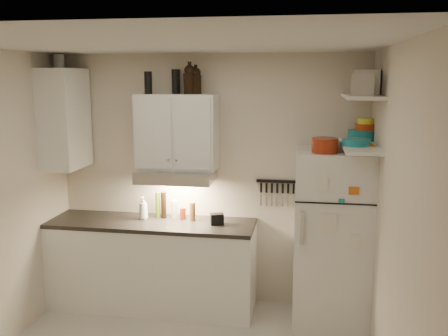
# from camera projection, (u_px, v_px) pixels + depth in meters

# --- Properties ---
(ceiling) EXTENTS (3.20, 3.00, 0.02)m
(ceiling) POSITION_uv_depth(u_px,v_px,m) (168.00, 42.00, 3.51)
(ceiling) COLOR silver
(ceiling) RESTS_ON ground
(back_wall) EXTENTS (3.20, 0.02, 2.60)m
(back_wall) POSITION_uv_depth(u_px,v_px,m) (210.00, 180.00, 5.21)
(back_wall) COLOR beige
(back_wall) RESTS_ON ground
(right_wall) EXTENTS (0.02, 3.00, 2.60)m
(right_wall) POSITION_uv_depth(u_px,v_px,m) (394.00, 232.00, 3.49)
(right_wall) COLOR beige
(right_wall) RESTS_ON ground
(base_cabinet) EXTENTS (2.10, 0.60, 0.88)m
(base_cabinet) POSITION_uv_depth(u_px,v_px,m) (153.00, 266.00, 5.16)
(base_cabinet) COLOR white
(base_cabinet) RESTS_ON floor
(countertop) EXTENTS (2.10, 0.62, 0.04)m
(countertop) POSITION_uv_depth(u_px,v_px,m) (151.00, 223.00, 5.07)
(countertop) COLOR black
(countertop) RESTS_ON base_cabinet
(upper_cabinet) EXTENTS (0.80, 0.33, 0.75)m
(upper_cabinet) POSITION_uv_depth(u_px,v_px,m) (177.00, 132.00, 5.00)
(upper_cabinet) COLOR white
(upper_cabinet) RESTS_ON back_wall
(side_cabinet) EXTENTS (0.33, 0.55, 1.00)m
(side_cabinet) POSITION_uv_depth(u_px,v_px,m) (64.00, 119.00, 5.03)
(side_cabinet) COLOR white
(side_cabinet) RESTS_ON left_wall
(range_hood) EXTENTS (0.76, 0.46, 0.12)m
(range_hood) POSITION_uv_depth(u_px,v_px,m) (176.00, 175.00, 5.01)
(range_hood) COLOR silver
(range_hood) RESTS_ON back_wall
(fridge) EXTENTS (0.70, 0.68, 1.70)m
(fridge) POSITION_uv_depth(u_px,v_px,m) (332.00, 238.00, 4.75)
(fridge) COLOR white
(fridge) RESTS_ON floor
(shelf_hi) EXTENTS (0.30, 0.95, 0.03)m
(shelf_hi) POSITION_uv_depth(u_px,v_px,m) (362.00, 96.00, 4.35)
(shelf_hi) COLOR white
(shelf_hi) RESTS_ON right_wall
(shelf_lo) EXTENTS (0.30, 0.95, 0.03)m
(shelf_lo) POSITION_uv_depth(u_px,v_px,m) (359.00, 146.00, 4.42)
(shelf_lo) COLOR white
(shelf_lo) RESTS_ON right_wall
(knife_strip) EXTENTS (0.42, 0.02, 0.03)m
(knife_strip) POSITION_uv_depth(u_px,v_px,m) (277.00, 181.00, 5.07)
(knife_strip) COLOR black
(knife_strip) RESTS_ON back_wall
(dutch_oven) EXTENTS (0.27, 0.27, 0.13)m
(dutch_oven) POSITION_uv_depth(u_px,v_px,m) (325.00, 145.00, 4.43)
(dutch_oven) COLOR maroon
(dutch_oven) RESTS_ON fridge
(book_stack) EXTENTS (0.20, 0.25, 0.08)m
(book_stack) POSITION_uv_depth(u_px,v_px,m) (362.00, 149.00, 4.39)
(book_stack) COLOR orange
(book_stack) RESTS_ON fridge
(spice_jar) EXTENTS (0.08, 0.08, 0.10)m
(spice_jar) POSITION_uv_depth(u_px,v_px,m) (341.00, 146.00, 4.52)
(spice_jar) COLOR silver
(spice_jar) RESTS_ON fridge
(stock_pot) EXTENTS (0.33, 0.33, 0.19)m
(stock_pot) POSITION_uv_depth(u_px,v_px,m) (367.00, 83.00, 4.57)
(stock_pot) COLOR silver
(stock_pot) RESTS_ON shelf_hi
(tin_a) EXTENTS (0.24, 0.23, 0.21)m
(tin_a) POSITION_uv_depth(u_px,v_px,m) (368.00, 82.00, 4.31)
(tin_a) COLOR #AAAAAD
(tin_a) RESTS_ON shelf_hi
(tin_b) EXTENTS (0.19, 0.19, 0.18)m
(tin_b) POSITION_uv_depth(u_px,v_px,m) (362.00, 85.00, 4.07)
(tin_b) COLOR #AAAAAD
(tin_b) RESTS_ON shelf_hi
(bowl_teal) EXTENTS (0.25, 0.25, 0.10)m
(bowl_teal) POSITION_uv_depth(u_px,v_px,m) (361.00, 135.00, 4.69)
(bowl_teal) COLOR teal
(bowl_teal) RESTS_ON shelf_lo
(bowl_orange) EXTENTS (0.20, 0.20, 0.06)m
(bowl_orange) POSITION_uv_depth(u_px,v_px,m) (366.00, 127.00, 4.69)
(bowl_orange) COLOR #BD3D11
(bowl_orange) RESTS_ON bowl_teal
(bowl_yellow) EXTENTS (0.15, 0.15, 0.05)m
(bowl_yellow) POSITION_uv_depth(u_px,v_px,m) (366.00, 121.00, 4.68)
(bowl_yellow) COLOR yellow
(bowl_yellow) RESTS_ON bowl_orange
(plates) EXTENTS (0.31, 0.31, 0.06)m
(plates) POSITION_uv_depth(u_px,v_px,m) (356.00, 142.00, 4.35)
(plates) COLOR teal
(plates) RESTS_ON shelf_lo
(growler_a) EXTENTS (0.16, 0.16, 0.29)m
(growler_a) POSITION_uv_depth(u_px,v_px,m) (190.00, 79.00, 4.87)
(growler_a) COLOR black
(growler_a) RESTS_ON upper_cabinet
(growler_b) EXTENTS (0.13, 0.13, 0.26)m
(growler_b) POSITION_uv_depth(u_px,v_px,m) (196.00, 81.00, 4.88)
(growler_b) COLOR black
(growler_b) RESTS_ON upper_cabinet
(thermos_a) EXTENTS (0.09, 0.09, 0.24)m
(thermos_a) POSITION_uv_depth(u_px,v_px,m) (176.00, 82.00, 4.98)
(thermos_a) COLOR black
(thermos_a) RESTS_ON upper_cabinet
(thermos_b) EXTENTS (0.09, 0.09, 0.22)m
(thermos_b) POSITION_uv_depth(u_px,v_px,m) (148.00, 83.00, 4.91)
(thermos_b) COLOR black
(thermos_b) RESTS_ON upper_cabinet
(side_jar) EXTENTS (0.12, 0.12, 0.14)m
(side_jar) POSITION_uv_depth(u_px,v_px,m) (59.00, 61.00, 5.02)
(side_jar) COLOR silver
(side_jar) RESTS_ON side_cabinet
(soap_bottle) EXTENTS (0.13, 0.13, 0.27)m
(soap_bottle) POSITION_uv_depth(u_px,v_px,m) (143.00, 207.00, 5.12)
(soap_bottle) COLOR white
(soap_bottle) RESTS_ON countertop
(pepper_mill) EXTENTS (0.07, 0.07, 0.19)m
(pepper_mill) POSITION_uv_depth(u_px,v_px,m) (192.00, 212.00, 5.08)
(pepper_mill) COLOR brown
(pepper_mill) RESTS_ON countertop
(oil_bottle) EXTENTS (0.05, 0.05, 0.27)m
(oil_bottle) POSITION_uv_depth(u_px,v_px,m) (158.00, 205.00, 5.19)
(oil_bottle) COLOR #536E1B
(oil_bottle) RESTS_ON countertop
(vinegar_bottle) EXTENTS (0.08, 0.08, 0.28)m
(vinegar_bottle) POSITION_uv_depth(u_px,v_px,m) (164.00, 205.00, 5.17)
(vinegar_bottle) COLOR black
(vinegar_bottle) RESTS_ON countertop
(clear_bottle) EXTENTS (0.08, 0.08, 0.19)m
(clear_bottle) POSITION_uv_depth(u_px,v_px,m) (174.00, 210.00, 5.15)
(clear_bottle) COLOR silver
(clear_bottle) RESTS_ON countertop
(red_jar) EXTENTS (0.07, 0.07, 0.12)m
(red_jar) POSITION_uv_depth(u_px,v_px,m) (183.00, 214.00, 5.13)
(red_jar) COLOR maroon
(red_jar) RESTS_ON countertop
(caddy) EXTENTS (0.15, 0.13, 0.11)m
(caddy) POSITION_uv_depth(u_px,v_px,m) (217.00, 219.00, 4.96)
(caddy) COLOR black
(caddy) RESTS_ON countertop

